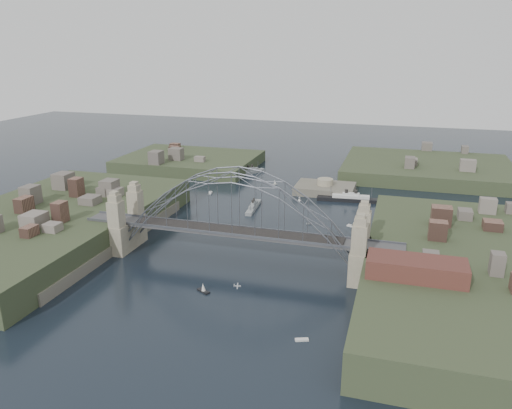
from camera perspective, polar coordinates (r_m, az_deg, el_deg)
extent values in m
plane|color=black|center=(131.26, -2.26, -6.46)|extent=(500.00, 500.00, 0.00)
cube|color=#474749|center=(128.19, -2.31, -3.20)|extent=(84.00, 6.00, 0.70)
cube|color=#585B65|center=(125.35, -2.75, -3.43)|extent=(84.00, 0.25, 0.50)
cube|color=#585B65|center=(130.65, -1.88, -2.53)|extent=(84.00, 0.25, 0.50)
cube|color=black|center=(127.99, -2.31, -2.97)|extent=(55.20, 5.20, 0.35)
cube|color=gray|center=(136.78, -15.60, -2.12)|extent=(3.40, 3.40, 17.70)
cube|color=gray|center=(144.82, -13.54, -0.85)|extent=(3.40, 3.40, 17.70)
cube|color=gray|center=(117.36, 11.65, -5.16)|extent=(3.40, 3.40, 17.70)
cube|color=gray|center=(126.63, 12.08, -3.46)|extent=(3.40, 3.40, 17.70)
cube|color=gray|center=(142.39, -14.39, -3.31)|extent=(4.08, 13.80, 8.00)
cube|color=gray|center=(123.85, 11.73, -6.36)|extent=(4.08, 13.80, 8.00)
cube|color=#313D23|center=(157.88, -22.65, -2.84)|extent=(50.00, 90.00, 12.00)
cube|color=#5D594B|center=(145.48, -15.66, -4.23)|extent=(6.00, 70.00, 4.00)
cube|color=#313D23|center=(125.85, 23.88, -8.19)|extent=(50.00, 90.00, 12.00)
cube|color=#5D594B|center=(124.90, 13.49, -7.78)|extent=(6.00, 70.00, 4.00)
cube|color=#313D23|center=(234.59, -7.53, 4.45)|extent=(60.00, 45.00, 9.00)
cube|color=#313D23|center=(229.62, 18.90, 3.41)|extent=(70.00, 55.00, 9.50)
cube|color=#5D594B|center=(192.95, 7.86, 1.22)|extent=(22.00, 16.00, 7.00)
cylinder|color=gray|center=(191.68, 7.92, 2.57)|extent=(6.00, 6.00, 2.40)
cube|color=#592D26|center=(108.49, 17.85, -6.97)|extent=(20.00, 8.00, 4.00)
cube|color=#474749|center=(100.33, 14.45, -14.83)|extent=(4.00, 22.00, 1.40)
cube|color=gray|center=(171.77, -0.29, -0.39)|extent=(3.34, 16.10, 1.42)
cube|color=gray|center=(171.44, -0.29, -0.05)|extent=(2.26, 8.89, 1.07)
cube|color=gray|center=(171.20, -0.29, 0.21)|extent=(1.47, 4.07, 0.71)
cylinder|color=black|center=(169.97, -0.38, 0.30)|extent=(0.77, 0.77, 1.42)
cylinder|color=black|center=(172.06, -0.21, 0.51)|extent=(0.77, 0.77, 1.42)
cylinder|color=#585B65|center=(166.61, -0.65, -0.13)|extent=(0.14, 0.14, 3.55)
cylinder|color=#585B65|center=(175.54, 0.05, 0.81)|extent=(0.14, 0.14, 3.55)
cube|color=gray|center=(219.10, -0.67, 3.63)|extent=(9.69, 14.73, 1.57)
cube|color=gray|center=(218.82, -0.67, 3.93)|extent=(5.70, 8.31, 1.18)
cube|color=gray|center=(218.61, -0.67, 4.15)|extent=(2.98, 4.00, 0.79)
cylinder|color=black|center=(217.72, -0.88, 4.28)|extent=(0.78, 0.78, 1.57)
cylinder|color=black|center=(219.18, -0.46, 4.38)|extent=(0.78, 0.78, 1.57)
cylinder|color=#585B65|center=(215.40, -1.59, 4.08)|extent=(0.16, 0.16, 3.93)
cylinder|color=#585B65|center=(221.65, 0.22, 4.47)|extent=(0.16, 0.16, 3.93)
cube|color=black|center=(183.20, 10.75, 0.49)|extent=(24.20, 5.46, 1.75)
cube|color=silver|center=(182.82, 10.78, 0.88)|extent=(13.37, 3.65, 1.31)
cube|color=silver|center=(182.55, 10.80, 1.17)|extent=(6.14, 2.34, 0.87)
cylinder|color=black|center=(182.35, 10.28, 1.43)|extent=(1.18, 1.18, 1.75)
cylinder|color=black|center=(182.34, 11.34, 1.37)|extent=(1.18, 1.18, 1.75)
cylinder|color=#585B65|center=(182.55, 8.55, 1.47)|extent=(0.17, 0.17, 4.36)
cylinder|color=#585B65|center=(182.52, 13.06, 1.20)|extent=(0.17, 0.17, 4.36)
cube|color=#AFB3B7|center=(106.87, -2.13, -9.30)|extent=(1.45, 0.63, 0.25)
cube|color=#AFB3B7|center=(106.85, -2.13, -9.28)|extent=(0.99, 2.83, 0.05)
cube|color=#AFB3B7|center=(106.84, -2.52, -9.23)|extent=(0.37, 0.90, 0.31)
cube|color=silver|center=(156.75, -5.83, -2.37)|extent=(2.32, 2.14, 0.45)
cube|color=silver|center=(158.04, 6.07, -2.20)|extent=(1.85, 1.30, 0.45)
cube|color=silver|center=(116.32, -6.04, -9.82)|extent=(3.54, 2.60, 0.45)
cylinder|color=#585B65|center=(115.84, -6.06, -9.36)|extent=(0.08, 0.08, 2.20)
cone|color=silver|center=(115.84, -6.06, -9.36)|extent=(1.57, 1.47, 1.92)
cube|color=silver|center=(157.82, 10.67, -2.45)|extent=(2.08, 1.33, 0.45)
cube|color=silver|center=(157.69, 10.68, -2.31)|extent=(1.31, 0.95, 0.40)
cylinder|color=black|center=(157.54, 10.69, -2.16)|extent=(0.16, 0.16, 0.70)
cube|color=silver|center=(190.17, -5.25, 1.28)|extent=(1.96, 3.89, 0.45)
cube|color=silver|center=(190.06, -5.26, 1.39)|extent=(1.47, 2.39, 0.40)
cylinder|color=black|center=(189.93, -5.26, 1.52)|extent=(0.16, 0.16, 0.70)
cube|color=silver|center=(180.65, 4.99, 0.40)|extent=(0.59, 1.63, 0.45)
cylinder|color=#585B65|center=(180.34, 5.00, 0.71)|extent=(0.08, 0.08, 2.20)
cone|color=silver|center=(180.34, 5.00, 0.71)|extent=(1.04, 1.27, 1.92)
cube|color=silver|center=(98.99, 5.25, -15.14)|extent=(2.71, 1.72, 0.45)
cube|color=silver|center=(201.79, 2.16, 2.31)|extent=(2.05, 1.57, 0.45)
cylinder|color=#585B65|center=(201.52, 2.16, 2.60)|extent=(0.08, 0.08, 2.20)
cone|color=silver|center=(201.52, 2.16, 2.60)|extent=(1.58, 1.49, 1.92)
cube|color=silver|center=(144.05, 13.99, -4.68)|extent=(2.27, 1.04, 0.45)
cylinder|color=#585B65|center=(143.66, 14.02, -4.29)|extent=(0.08, 0.08, 2.20)
cone|color=silver|center=(143.66, 14.02, -4.29)|extent=(1.38, 1.18, 1.92)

